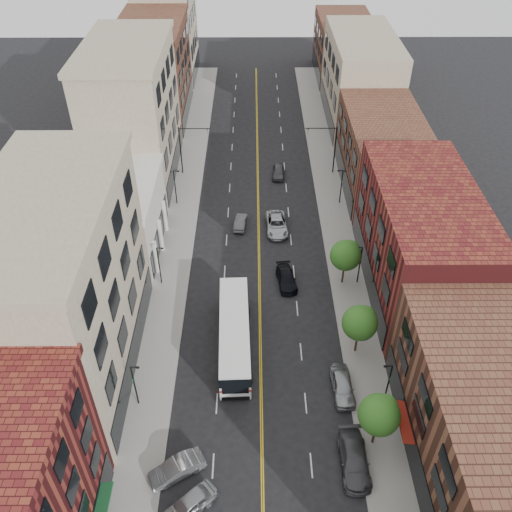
{
  "coord_description": "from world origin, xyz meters",
  "views": [
    {
      "loc": [
        -0.63,
        -21.12,
        41.16
      ],
      "look_at": [
        -0.39,
        22.78,
        5.0
      ],
      "focal_mm": 38.0,
      "sensor_mm": 36.0,
      "label": 1
    }
  ],
  "objects_px": {
    "car_angle_a": "(189,505)",
    "car_angle_b": "(177,469)",
    "car_lane_b": "(277,224)",
    "car_parked_mid": "(354,460)",
    "car_lane_a": "(286,279)",
    "city_bus": "(234,333)",
    "car_lane_c": "(279,172)",
    "car_lane_behind": "(240,222)",
    "car_parked_far": "(343,386)"
  },
  "relations": [
    {
      "from": "car_lane_a",
      "to": "car_angle_a",
      "type": "bearing_deg",
      "value": -115.81
    },
    {
      "from": "car_angle_a",
      "to": "car_parked_mid",
      "type": "xyz_separation_m",
      "value": [
        13.0,
        3.6,
        0.03
      ]
    },
    {
      "from": "car_angle_a",
      "to": "car_lane_a",
      "type": "relative_size",
      "value": 0.97
    },
    {
      "from": "car_parked_far",
      "to": "car_lane_a",
      "type": "xyz_separation_m",
      "value": [
        -4.38,
        14.76,
        -0.12
      ]
    },
    {
      "from": "city_bus",
      "to": "car_lane_b",
      "type": "bearing_deg",
      "value": 73.98
    },
    {
      "from": "car_angle_a",
      "to": "car_parked_far",
      "type": "distance_m",
      "value": 16.91
    },
    {
      "from": "car_angle_a",
      "to": "car_lane_b",
      "type": "distance_m",
      "value": 36.61
    },
    {
      "from": "car_lane_b",
      "to": "car_parked_mid",
      "type": "bearing_deg",
      "value": -83.96
    },
    {
      "from": "car_angle_b",
      "to": "car_lane_a",
      "type": "distance_m",
      "value": 24.69
    },
    {
      "from": "car_angle_a",
      "to": "car_lane_a",
      "type": "height_order",
      "value": "car_angle_a"
    },
    {
      "from": "car_parked_far",
      "to": "car_lane_behind",
      "type": "distance_m",
      "value": 27.42
    },
    {
      "from": "car_angle_a",
      "to": "car_lane_c",
      "type": "xyz_separation_m",
      "value": [
        8.61,
        48.79,
        -0.07
      ]
    },
    {
      "from": "car_angle_a",
      "to": "car_angle_b",
      "type": "distance_m",
      "value": 3.17
    },
    {
      "from": "car_parked_far",
      "to": "car_lane_b",
      "type": "distance_m",
      "value": 25.44
    },
    {
      "from": "city_bus",
      "to": "car_angle_a",
      "type": "relative_size",
      "value": 2.86
    },
    {
      "from": "city_bus",
      "to": "car_angle_b",
      "type": "distance_m",
      "value": 14.08
    },
    {
      "from": "car_angle_a",
      "to": "car_angle_b",
      "type": "xyz_separation_m",
      "value": [
        -1.21,
        2.93,
        -0.03
      ]
    },
    {
      "from": "car_lane_a",
      "to": "car_lane_c",
      "type": "bearing_deg",
      "value": 82.81
    },
    {
      "from": "car_parked_mid",
      "to": "car_lane_behind",
      "type": "relative_size",
      "value": 1.43
    },
    {
      "from": "car_lane_a",
      "to": "car_lane_c",
      "type": "xyz_separation_m",
      "value": [
        -0.0,
        23.2,
        0.03
      ]
    },
    {
      "from": "car_angle_b",
      "to": "car_parked_far",
      "type": "height_order",
      "value": "car_parked_far"
    },
    {
      "from": "car_angle_a",
      "to": "car_angle_b",
      "type": "bearing_deg",
      "value": 161.71
    },
    {
      "from": "car_angle_b",
      "to": "car_lane_c",
      "type": "distance_m",
      "value": 46.9
    },
    {
      "from": "car_lane_c",
      "to": "car_lane_behind",
      "type": "bearing_deg",
      "value": -110.27
    },
    {
      "from": "car_parked_mid",
      "to": "car_lane_a",
      "type": "xyz_separation_m",
      "value": [
        -4.38,
        21.98,
        -0.12
      ]
    },
    {
      "from": "car_parked_mid",
      "to": "car_angle_b",
      "type": "bearing_deg",
      "value": -178.08
    },
    {
      "from": "car_angle_a",
      "to": "car_parked_far",
      "type": "bearing_deg",
      "value": 89.01
    },
    {
      "from": "city_bus",
      "to": "car_lane_a",
      "type": "height_order",
      "value": "city_bus"
    },
    {
      "from": "city_bus",
      "to": "car_lane_behind",
      "type": "relative_size",
      "value": 3.36
    },
    {
      "from": "car_angle_a",
      "to": "city_bus",
      "type": "bearing_deg",
      "value": 128.58
    },
    {
      "from": "car_lane_c",
      "to": "car_angle_a",
      "type": "bearing_deg",
      "value": -96.94
    },
    {
      "from": "car_parked_mid",
      "to": "car_lane_b",
      "type": "distance_m",
      "value": 32.55
    },
    {
      "from": "car_lane_c",
      "to": "car_parked_far",
      "type": "bearing_deg",
      "value": -80.34
    },
    {
      "from": "car_angle_a",
      "to": "car_lane_c",
      "type": "relative_size",
      "value": 1.1
    },
    {
      "from": "car_angle_b",
      "to": "car_lane_c",
      "type": "height_order",
      "value": "car_angle_b"
    },
    {
      "from": "car_lane_behind",
      "to": "car_lane_a",
      "type": "distance_m",
      "value": 12.11
    },
    {
      "from": "city_bus",
      "to": "car_lane_a",
      "type": "relative_size",
      "value": 2.78
    },
    {
      "from": "car_angle_b",
      "to": "car_lane_behind",
      "type": "bearing_deg",
      "value": 142.4
    },
    {
      "from": "car_angle_b",
      "to": "car_lane_b",
      "type": "distance_m",
      "value": 34.05
    },
    {
      "from": "city_bus",
      "to": "car_angle_b",
      "type": "bearing_deg",
      "value": -109.86
    },
    {
      "from": "car_parked_far",
      "to": "car_lane_b",
      "type": "xyz_separation_m",
      "value": [
        -5.11,
        24.92,
        -0.01
      ]
    },
    {
      "from": "car_angle_a",
      "to": "car_parked_mid",
      "type": "bearing_deg",
      "value": 64.72
    },
    {
      "from": "car_angle_b",
      "to": "car_lane_c",
      "type": "bearing_deg",
      "value": 137.96
    },
    {
      "from": "car_angle_b",
      "to": "car_parked_far",
      "type": "xyz_separation_m",
      "value": [
        14.21,
        7.89,
        0.06
      ]
    },
    {
      "from": "car_parked_mid",
      "to": "car_lane_a",
      "type": "bearing_deg",
      "value": 100.5
    },
    {
      "from": "city_bus",
      "to": "car_lane_b",
      "type": "xyz_separation_m",
      "value": [
        4.82,
        19.46,
        -1.15
      ]
    },
    {
      "from": "city_bus",
      "to": "car_lane_c",
      "type": "distance_m",
      "value": 32.99
    },
    {
      "from": "car_lane_behind",
      "to": "car_lane_b",
      "type": "relative_size",
      "value": 0.68
    },
    {
      "from": "car_lane_behind",
      "to": "car_lane_c",
      "type": "distance_m",
      "value": 13.42
    },
    {
      "from": "car_parked_mid",
      "to": "car_lane_c",
      "type": "relative_size",
      "value": 1.33
    }
  ]
}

